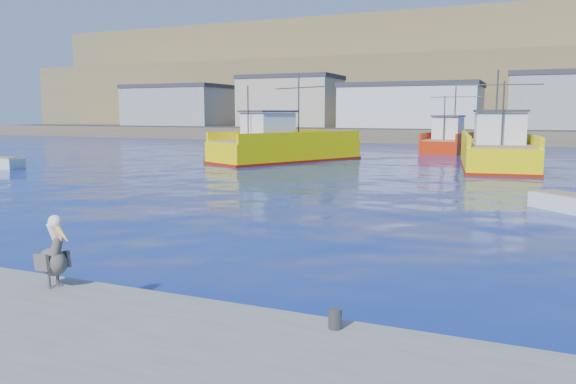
% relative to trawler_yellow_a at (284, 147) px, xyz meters
% --- Properties ---
extents(ground, '(260.00, 260.00, 0.00)m').
position_rel_trawler_yellow_a_xyz_m(ground, '(11.86, -28.15, -1.10)').
color(ground, navy).
rests_on(ground, ground).
extents(dock_bollards, '(36.20, 0.20, 0.30)m').
position_rel_trawler_yellow_a_xyz_m(dock_bollards, '(12.46, -31.55, -0.45)').
color(dock_bollards, '#4C4C4C').
rests_on(dock_bollards, dock).
extents(far_shore, '(200.00, 81.00, 24.00)m').
position_rel_trawler_yellow_a_xyz_m(far_shore, '(11.86, 81.05, 7.88)').
color(far_shore, brown).
rests_on(far_shore, ground).
extents(trawler_yellow_a, '(9.13, 12.86, 6.64)m').
position_rel_trawler_yellow_a_xyz_m(trawler_yellow_a, '(0.00, 0.00, 0.00)').
color(trawler_yellow_a, '#FFE703').
rests_on(trawler_yellow_a, ground).
extents(trawler_yellow_b, '(6.05, 12.85, 6.65)m').
position_rel_trawler_yellow_a_xyz_m(trawler_yellow_b, '(15.13, 1.16, 0.00)').
color(trawler_yellow_b, '#FFE703').
rests_on(trawler_yellow_b, ground).
extents(boat_orange, '(4.73, 9.38, 6.17)m').
position_rel_trawler_yellow_a_xyz_m(boat_orange, '(10.26, 15.53, -0.03)').
color(boat_orange, red).
rests_on(boat_orange, ground).
extents(pelican, '(1.07, 0.66, 1.34)m').
position_rel_trawler_yellow_a_xyz_m(pelican, '(9.55, -31.69, -0.02)').
color(pelican, '#595451').
rests_on(pelican, dock).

